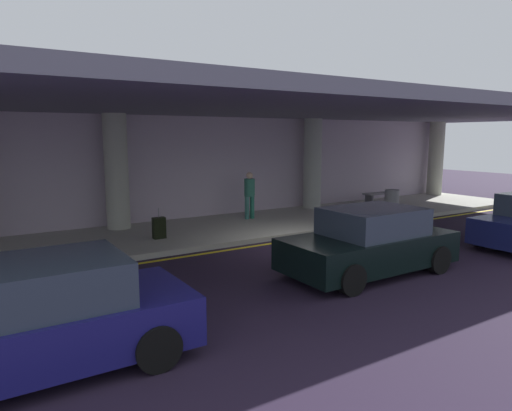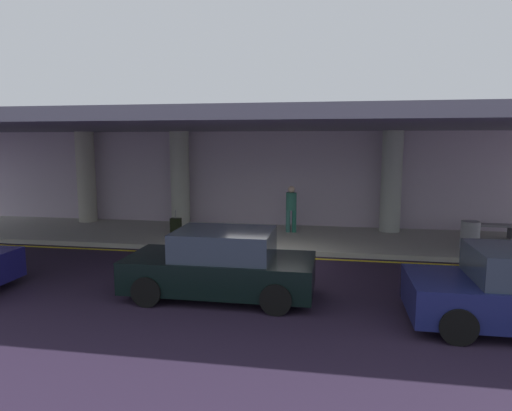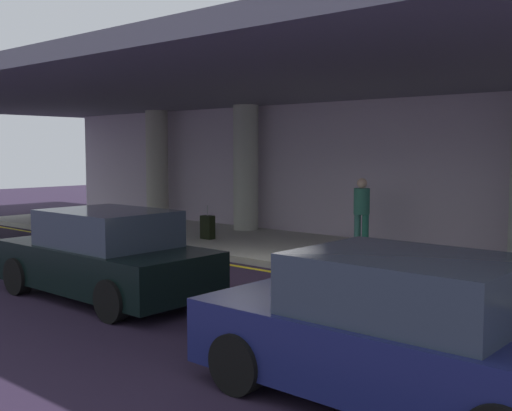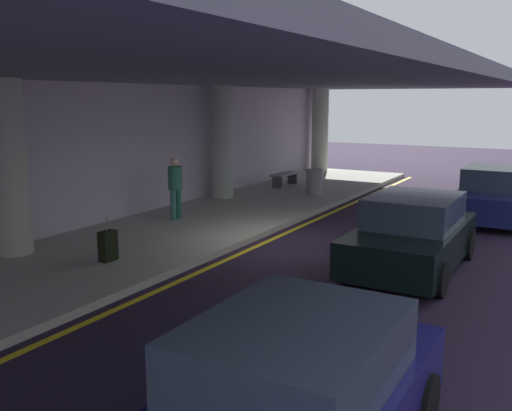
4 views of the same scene
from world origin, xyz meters
TOP-DOWN VIEW (x-y plane):
  - ground_plane at (0.00, 0.00)m, footprint 60.00×60.00m
  - sidewalk at (0.00, 3.10)m, footprint 26.00×4.20m
  - lane_stripe_yellow at (0.00, 0.73)m, footprint 26.00×0.14m
  - support_column_left_mid at (-4.00, 4.64)m, footprint 0.74×0.74m
  - support_column_center at (4.00, 4.64)m, footprint 0.74×0.74m
  - support_column_right_mid at (12.00, 4.64)m, footprint 0.74×0.74m
  - ceiling_overhang at (0.00, 2.60)m, footprint 28.00×13.20m
  - terminal_back_wall at (0.00, 5.35)m, footprint 26.00×0.30m
  - car_navy at (-7.39, -3.60)m, footprint 4.10×1.92m
  - car_black at (-0.45, -2.85)m, footprint 4.10×1.92m
  - traveler_with_luggage at (0.46, 3.81)m, footprint 0.38×0.38m
  - suitcase_upright_primary at (-3.44, 2.50)m, footprint 0.36×0.22m
  - bench_metal at (7.26, 3.94)m, footprint 1.60×0.50m
  - trash_bin_steel at (6.10, 2.23)m, footprint 0.56×0.56m

SIDE VIEW (x-z plane):
  - ground_plane at x=0.00m, z-range 0.00..0.00m
  - lane_stripe_yellow at x=0.00m, z-range 0.00..0.01m
  - sidewalk at x=0.00m, z-range 0.00..0.15m
  - suitcase_upright_primary at x=-3.44m, z-range 0.01..0.91m
  - bench_metal at x=7.26m, z-range 0.26..0.74m
  - trash_bin_steel at x=6.10m, z-range 0.15..1.00m
  - car_navy at x=-7.39m, z-range -0.04..1.46m
  - car_black at x=-0.45m, z-range -0.04..1.46m
  - traveler_with_luggage at x=0.46m, z-range 0.27..1.95m
  - terminal_back_wall at x=0.00m, z-range 0.00..3.80m
  - support_column_left_mid at x=-4.00m, z-range 0.15..3.80m
  - support_column_center at x=4.00m, z-range 0.15..3.80m
  - support_column_right_mid at x=12.00m, z-range 0.15..3.80m
  - ceiling_overhang at x=0.00m, z-range 3.80..4.10m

